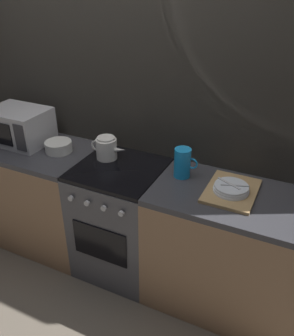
{
  "coord_description": "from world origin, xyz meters",
  "views": [
    {
      "loc": [
        1.12,
        -1.88,
        2.13
      ],
      "look_at": [
        0.22,
        0.0,
        0.95
      ],
      "focal_mm": 38.44,
      "sensor_mm": 36.0,
      "label": 1
    }
  ],
  "objects_px": {
    "kettle": "(107,148)",
    "mixing_bowl": "(59,146)",
    "stove_unit": "(121,219)",
    "microwave": "(19,126)",
    "pitcher": "(183,163)",
    "dish_pile": "(231,190)"
  },
  "relations": [
    {
      "from": "stove_unit",
      "to": "mixing_bowl",
      "type": "bearing_deg",
      "value": 177.36
    },
    {
      "from": "kettle",
      "to": "mixing_bowl",
      "type": "distance_m",
      "value": 0.39
    },
    {
      "from": "stove_unit",
      "to": "dish_pile",
      "type": "bearing_deg",
      "value": 1.78
    },
    {
      "from": "stove_unit",
      "to": "microwave",
      "type": "distance_m",
      "value": 1.08
    },
    {
      "from": "mixing_bowl",
      "to": "dish_pile",
      "type": "relative_size",
      "value": 0.5
    },
    {
      "from": "kettle",
      "to": "dish_pile",
      "type": "height_order",
      "value": "kettle"
    },
    {
      "from": "stove_unit",
      "to": "kettle",
      "type": "height_order",
      "value": "kettle"
    },
    {
      "from": "pitcher",
      "to": "dish_pile",
      "type": "bearing_deg",
      "value": -9.96
    },
    {
      "from": "microwave",
      "to": "pitcher",
      "type": "xyz_separation_m",
      "value": [
        1.34,
        0.05,
        -0.03
      ]
    },
    {
      "from": "pitcher",
      "to": "dish_pile",
      "type": "relative_size",
      "value": 0.5
    },
    {
      "from": "dish_pile",
      "to": "kettle",
      "type": "bearing_deg",
      "value": 176.06
    },
    {
      "from": "stove_unit",
      "to": "microwave",
      "type": "xyz_separation_m",
      "value": [
        -0.91,
        0.03,
        0.59
      ]
    },
    {
      "from": "kettle",
      "to": "mixing_bowl",
      "type": "bearing_deg",
      "value": -170.59
    },
    {
      "from": "microwave",
      "to": "mixing_bowl",
      "type": "distance_m",
      "value": 0.39
    },
    {
      "from": "stove_unit",
      "to": "kettle",
      "type": "xyz_separation_m",
      "value": [
        -0.15,
        0.09,
        0.53
      ]
    },
    {
      "from": "kettle",
      "to": "dish_pile",
      "type": "xyz_separation_m",
      "value": [
        0.93,
        -0.06,
        -0.06
      ]
    },
    {
      "from": "kettle",
      "to": "pitcher",
      "type": "distance_m",
      "value": 0.58
    },
    {
      "from": "pitcher",
      "to": "dish_pile",
      "type": "distance_m",
      "value": 0.36
    },
    {
      "from": "microwave",
      "to": "kettle",
      "type": "xyz_separation_m",
      "value": [
        0.76,
        0.06,
        -0.05
      ]
    },
    {
      "from": "kettle",
      "to": "pitcher",
      "type": "xyz_separation_m",
      "value": [
        0.58,
        -0.0,
        0.02
      ]
    },
    {
      "from": "kettle",
      "to": "pitcher",
      "type": "bearing_deg",
      "value": -0.31
    },
    {
      "from": "pitcher",
      "to": "kettle",
      "type": "bearing_deg",
      "value": 179.69
    }
  ]
}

